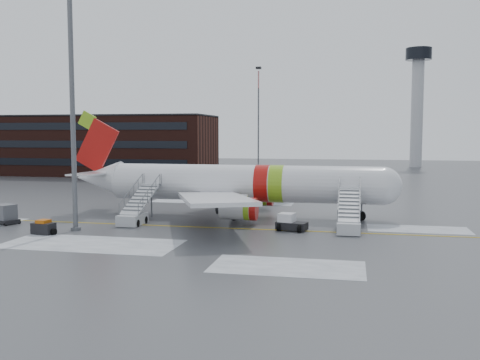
% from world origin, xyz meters
% --- Properties ---
extents(ground, '(260.00, 260.00, 0.00)m').
position_xyz_m(ground, '(0.00, 0.00, 0.00)').
color(ground, '#494C4F').
rests_on(ground, ground).
extents(airliner, '(35.03, 32.97, 11.18)m').
position_xyz_m(airliner, '(2.07, 6.18, 3.42)').
color(airliner, white).
rests_on(airliner, ground).
extents(airstair_fwd, '(2.05, 7.70, 3.48)m').
position_xyz_m(airstair_fwd, '(13.83, -0.36, 1.06)').
color(airstair_fwd, silver).
rests_on(airstair_fwd, ground).
extents(airstair_aft, '(2.05, 7.70, 3.48)m').
position_xyz_m(airstair_aft, '(-6.33, -0.36, 1.06)').
color(airstair_aft, '#B5B8BD').
rests_on(airstair_aft, ground).
extents(pushback_tug, '(2.92, 2.44, 1.53)m').
position_xyz_m(pushback_tug, '(8.66, -0.84, 0.68)').
color(pushback_tug, black).
rests_on(pushback_tug, ground).
extents(uld_container, '(2.73, 2.35, 1.88)m').
position_xyz_m(uld_container, '(-18.52, -3.07, 0.88)').
color(uld_container, black).
rests_on(uld_container, ground).
extents(baggage_tractor, '(2.51, 1.39, 1.26)m').
position_xyz_m(baggage_tractor, '(-11.97, -7.06, 0.54)').
color(baggage_tractor, black).
rests_on(baggage_tractor, ground).
extents(light_mast_near, '(1.20, 1.20, 26.44)m').
position_xyz_m(light_mast_near, '(-10.18, -4.81, 13.64)').
color(light_mast_near, '#595B60').
rests_on(light_mast_near, ground).
extents(terminal_building, '(62.00, 16.11, 12.30)m').
position_xyz_m(terminal_building, '(-45.00, 54.98, 6.20)').
color(terminal_building, '#3F1E16').
rests_on(terminal_building, ground).
extents(control_tower, '(6.40, 6.40, 30.00)m').
position_xyz_m(control_tower, '(30.00, 95.00, 18.75)').
color(control_tower, '#B2B5BA').
rests_on(control_tower, ground).
extents(light_mast_far_n, '(1.20, 1.20, 24.25)m').
position_xyz_m(light_mast_far_n, '(-8.00, 78.00, 13.84)').
color(light_mast_far_n, '#595B60').
rests_on(light_mast_far_n, ground).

